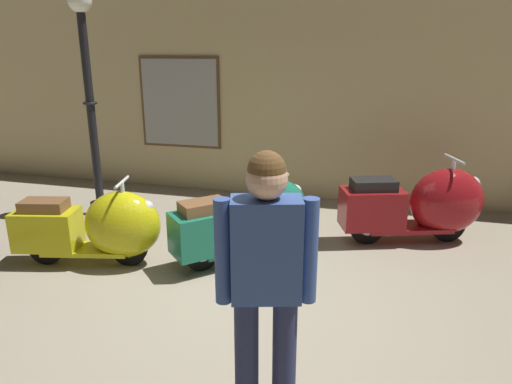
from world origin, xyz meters
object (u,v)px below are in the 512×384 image
(visitor_0, at_px, (266,275))
(scooter_1, at_px, (254,219))
(scooter_2, at_px, (424,204))
(scooter_0, at_px, (100,227))
(lamppost, at_px, (89,92))

(visitor_0, bearing_deg, scooter_1, 0.79)
(scooter_1, relative_size, scooter_2, 0.83)
(scooter_1, xyz_separation_m, scooter_2, (1.85, 0.94, 0.02))
(scooter_2, relative_size, visitor_0, 1.02)
(scooter_1, xyz_separation_m, visitor_0, (0.70, -2.30, 0.56))
(visitor_0, bearing_deg, scooter_2, -35.54)
(scooter_0, distance_m, scooter_1, 1.66)
(scooter_0, relative_size, scooter_2, 0.91)
(scooter_1, relative_size, lamppost, 0.49)
(scooter_2, bearing_deg, scooter_0, -174.25)
(scooter_2, height_order, visitor_0, visitor_0)
(scooter_2, relative_size, lamppost, 0.59)
(scooter_0, relative_size, scooter_1, 1.10)
(scooter_0, xyz_separation_m, scooter_2, (3.39, 1.56, 0.04))
(scooter_0, relative_size, lamppost, 0.54)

